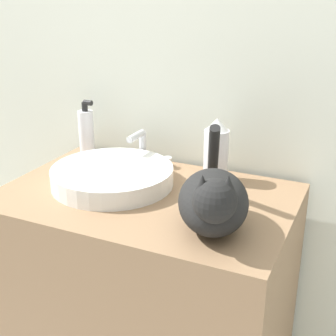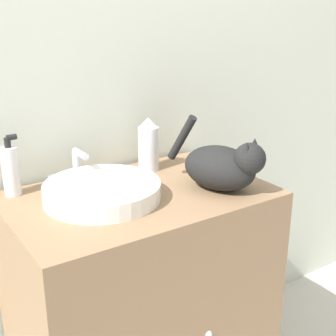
# 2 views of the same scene
# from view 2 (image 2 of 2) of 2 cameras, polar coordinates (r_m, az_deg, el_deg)

# --- Properties ---
(wall_back) EXTENTS (6.00, 0.05, 2.50)m
(wall_back) POSITION_cam_2_polar(r_m,az_deg,el_deg) (1.68, -9.32, 11.86)
(wall_back) COLOR silver
(wall_back) RESTS_ON ground_plane
(vanity_cabinet) EXTENTS (0.83, 0.56, 0.89)m
(vanity_cabinet) POSITION_cam_2_polar(r_m,az_deg,el_deg) (1.72, -3.20, -16.97)
(vanity_cabinet) COLOR #8C6B4C
(vanity_cabinet) RESTS_ON ground_plane
(sink_basin) EXTENTS (0.36, 0.36, 0.05)m
(sink_basin) POSITION_cam_2_polar(r_m,az_deg,el_deg) (1.45, -8.02, -2.84)
(sink_basin) COLOR white
(sink_basin) RESTS_ON vanity_cabinet
(faucet) EXTENTS (0.21, 0.10, 0.12)m
(faucet) POSITION_cam_2_polar(r_m,az_deg,el_deg) (1.60, -10.97, 0.09)
(faucet) COLOR silver
(faucet) RESTS_ON vanity_cabinet
(cat) EXTENTS (0.24, 0.36, 0.23)m
(cat) POSITION_cam_2_polar(r_m,az_deg,el_deg) (1.51, 6.75, 0.28)
(cat) COLOR black
(cat) RESTS_ON vanity_cabinet
(soap_bottle) EXTENTS (0.06, 0.05, 0.20)m
(soap_bottle) POSITION_cam_2_polar(r_m,az_deg,el_deg) (1.53, -18.62, -0.22)
(soap_bottle) COLOR silver
(soap_bottle) RESTS_ON vanity_cabinet
(spray_bottle) EXTENTS (0.07, 0.07, 0.19)m
(spray_bottle) POSITION_cam_2_polar(r_m,az_deg,el_deg) (1.68, -2.40, 2.87)
(spray_bottle) COLOR silver
(spray_bottle) RESTS_ON vanity_cabinet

